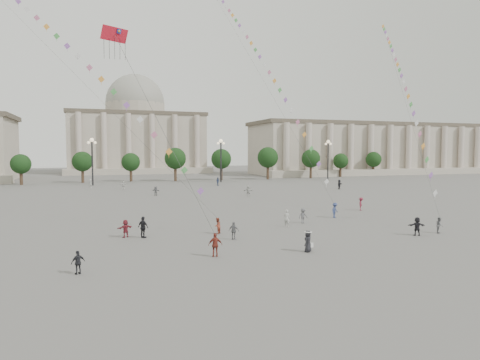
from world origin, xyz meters
name	(u,v)px	position (x,y,z in m)	size (l,w,h in m)	color
ground	(284,247)	(0.00, 0.00, 0.00)	(360.00, 360.00, 0.00)	#5C5A57
hall_east	(369,149)	(75.00, 93.89, 8.43)	(84.00, 26.22, 17.20)	#A89E8C
hall_central	(136,133)	(0.00, 129.22, 14.23)	(48.30, 34.30, 35.50)	#A89E8C
tree_row	(155,160)	(0.00, 78.00, 5.39)	(137.12, 5.12, 8.00)	#37271B
lamp_post_mid_west	(92,153)	(-15.00, 70.00, 7.35)	(2.00, 0.90, 10.65)	#262628
lamp_post_mid_east	(221,152)	(15.00, 70.00, 7.35)	(2.00, 0.90, 10.65)	#262628
lamp_post_far_east	(328,152)	(45.00, 70.00, 7.35)	(2.00, 0.90, 10.65)	#262628
person_crowd_0	(218,181)	(11.48, 60.46, 0.93)	(1.10, 0.46, 1.87)	navy
person_crowd_3	(417,226)	(13.60, 0.41, 0.86)	(1.59, 0.51, 1.72)	black
person_crowd_4	(123,185)	(-9.11, 58.44, 0.87)	(1.61, 0.51, 1.73)	white
person_crowd_6	(303,216)	(6.70, 9.77, 0.82)	(1.06, 0.61, 1.64)	#57575B
person_crowd_7	(248,191)	(10.36, 37.33, 0.92)	(1.72, 0.55, 1.85)	beige
person_crowd_8	(361,204)	(18.47, 16.25, 0.86)	(1.11, 0.64, 1.72)	maroon
person_crowd_9	(339,184)	(32.49, 44.05, 0.97)	(1.80, 0.57, 1.94)	black
person_crowd_10	(91,183)	(-15.41, 64.22, 0.91)	(0.66, 0.44, 1.82)	silver
person_crowd_12	(156,191)	(-4.53, 43.47, 0.82)	(1.51, 0.48, 1.63)	slate
person_crowd_13	(287,218)	(4.11, 8.39, 0.90)	(0.65, 0.43, 1.79)	#B5B5B0
tourist_0	(215,245)	(-6.15, -1.24, 0.89)	(1.04, 0.43, 1.77)	maroon
tourist_1	(143,227)	(-10.47, 7.43, 0.97)	(1.13, 0.47, 1.94)	black
tourist_2	(125,229)	(-11.96, 8.18, 0.81)	(1.50, 0.48, 1.62)	maroon
tourist_3	(234,231)	(-2.99, 4.11, 0.80)	(0.93, 0.39, 1.59)	slate
tourist_4	(78,262)	(-15.59, -2.73, 0.76)	(0.89, 0.37, 1.51)	#222328
kite_flyer_0	(217,226)	(-3.64, 7.12, 0.76)	(0.74, 0.58, 1.53)	#9B3D2A
kite_flyer_1	(335,210)	(11.98, 12.01, 0.89)	(1.15, 0.66, 1.78)	navy
kite_flyer_2	(439,225)	(16.46, 0.68, 0.76)	(0.74, 0.58, 1.52)	slate
hat_person	(308,241)	(1.05, -2.08, 0.88)	(0.98, 0.93, 1.69)	black
dragon_kite	(116,45)	(-12.71, 4.09, 16.08)	(4.41, 3.45, 17.52)	red
kite_train_west	(33,19)	(-21.57, 29.93, 24.52)	(34.23, 42.85, 69.89)	#3F3F3F
kite_train_mid	(245,39)	(10.87, 40.34, 27.31)	(2.85, 53.38, 72.14)	#3F3F3F
kite_train_east	(400,76)	(29.33, 22.57, 18.96)	(24.51, 40.64, 58.09)	#3F3F3F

